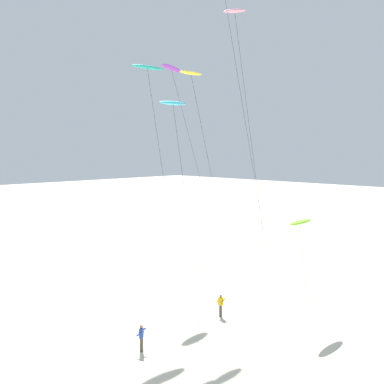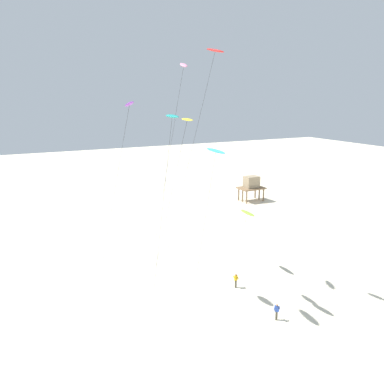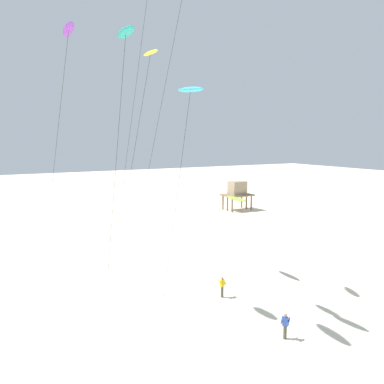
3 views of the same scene
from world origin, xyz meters
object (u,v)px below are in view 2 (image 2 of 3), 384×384
(kite_teal, at_px, (172,118))
(kite_red, at_px, (214,56))
(kite_flyer_middle, at_px, (277,311))
(stilt_house, at_px, (251,184))
(kite_lime, at_px, (248,213))
(kite_flyer_nearest, at_px, (236,280))
(kite_yellow, at_px, (186,123))
(kite_purple, at_px, (129,107))
(kite_cyan, at_px, (215,152))
(kite_pink, at_px, (183,69))

(kite_teal, relative_size, kite_red, 0.75)
(kite_flyer_middle, distance_m, stilt_house, 44.71)
(kite_lime, bearing_deg, stilt_house, 54.29)
(kite_red, height_order, kite_flyer_nearest, kite_red)
(kite_yellow, distance_m, kite_flyer_middle, 20.40)
(kite_flyer_nearest, relative_size, kite_flyer_middle, 1.00)
(kite_purple, bearing_deg, kite_cyan, -42.09)
(kite_yellow, xyz_separation_m, stilt_house, (28.30, 28.64, -14.78))
(kite_teal, distance_m, kite_flyer_nearest, 19.68)
(kite_teal, relative_size, stilt_house, 3.78)
(kite_teal, height_order, stilt_house, kite_teal)
(kite_red, xyz_separation_m, kite_flyer_nearest, (1.92, -2.22, -23.95))
(kite_purple, xyz_separation_m, kite_pink, (6.59, 1.31, 3.88))
(kite_pink, xyz_separation_m, kite_red, (1.70, -3.69, 1.10))
(kite_red, bearing_deg, stilt_house, 48.57)
(kite_cyan, distance_m, kite_yellow, 4.54)
(kite_cyan, height_order, kite_flyer_nearest, kite_cyan)
(kite_teal, height_order, kite_lime, kite_teal)
(kite_cyan, height_order, kite_lime, kite_cyan)
(kite_cyan, distance_m, kite_flyer_nearest, 15.29)
(kite_purple, distance_m, kite_lime, 19.18)
(kite_purple, bearing_deg, kite_flyer_middle, -49.69)
(kite_cyan, xyz_separation_m, kite_lime, (7.69, 5.41, -8.62))
(kite_red, bearing_deg, kite_cyan, -115.53)
(kite_teal, height_order, kite_pink, kite_pink)
(kite_purple, height_order, kite_flyer_middle, kite_purple)
(stilt_house, bearing_deg, kite_red, -131.43)
(kite_cyan, height_order, stilt_house, kite_cyan)
(kite_flyer_nearest, bearing_deg, kite_lime, 44.88)
(kite_lime, distance_m, stilt_house, 33.02)
(kite_yellow, distance_m, kite_flyer_nearest, 18.24)
(kite_pink, relative_size, kite_flyer_nearest, 14.68)
(kite_cyan, xyz_separation_m, kite_flyer_middle, (3.55, -6.00, -14.79))
(kite_flyer_nearest, bearing_deg, kite_cyan, -159.54)
(kite_yellow, height_order, stilt_house, kite_yellow)
(kite_teal, relative_size, kite_flyer_middle, 11.55)
(kite_red, xyz_separation_m, kite_lime, (5.99, 1.84, -17.77))
(kite_teal, relative_size, kite_lime, 2.66)
(kite_red, distance_m, stilt_house, 43.59)
(kite_lime, xyz_separation_m, kite_flyer_middle, (-4.15, -11.40, -6.18))
(kite_pink, bearing_deg, kite_flyer_nearest, -58.50)
(kite_teal, xyz_separation_m, stilt_house, (30.97, 31.13, -15.48))
(kite_lime, xyz_separation_m, kite_yellow, (-9.14, -1.98, 11.22))
(kite_purple, relative_size, kite_pink, 0.84)
(kite_cyan, bearing_deg, kite_pink, 89.99)
(kite_pink, bearing_deg, kite_cyan, -90.01)
(kite_red, height_order, kite_flyer_middle, kite_red)
(kite_yellow, relative_size, kite_flyer_nearest, 11.25)
(kite_lime, bearing_deg, kite_cyan, -144.91)
(kite_teal, xyz_separation_m, kite_red, (5.82, 2.63, 5.86))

